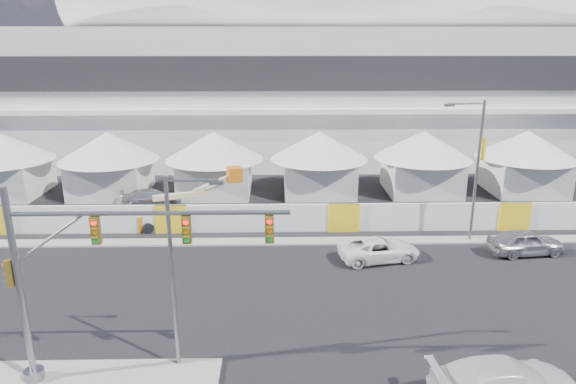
{
  "coord_description": "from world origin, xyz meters",
  "views": [
    {
      "loc": [
        1.36,
        -19.17,
        13.09
      ],
      "look_at": [
        2.01,
        10.0,
        4.25
      ],
      "focal_mm": 32.0,
      "sensor_mm": 36.0,
      "label": 1
    }
  ],
  "objects_px": {
    "lot_car_c": "(152,198)",
    "traffic_mast": "(76,278)",
    "sedan_silver": "(526,242)",
    "pickup_curb": "(379,249)",
    "pickup_near": "(505,382)",
    "streetlight_median": "(177,261)",
    "streetlight_curb": "(475,162)",
    "boom_lift": "(175,212)"
  },
  "relations": [
    {
      "from": "lot_car_c",
      "to": "traffic_mast",
      "type": "bearing_deg",
      "value": 170.16
    },
    {
      "from": "lot_car_c",
      "to": "sedan_silver",
      "type": "bearing_deg",
      "value": -128.17
    },
    {
      "from": "sedan_silver",
      "to": "pickup_curb",
      "type": "distance_m",
      "value": 9.37
    },
    {
      "from": "pickup_near",
      "to": "streetlight_median",
      "type": "height_order",
      "value": "streetlight_median"
    },
    {
      "from": "streetlight_curb",
      "to": "streetlight_median",
      "type": "bearing_deg",
      "value": -141.25
    },
    {
      "from": "boom_lift",
      "to": "pickup_near",
      "type": "bearing_deg",
      "value": -69.68
    },
    {
      "from": "pickup_near",
      "to": "streetlight_median",
      "type": "xyz_separation_m",
      "value": [
        -12.33,
        2.41,
        3.94
      ]
    },
    {
      "from": "traffic_mast",
      "to": "streetlight_curb",
      "type": "xyz_separation_m",
      "value": [
        20.17,
        14.19,
        0.91
      ]
    },
    {
      "from": "pickup_curb",
      "to": "streetlight_curb",
      "type": "distance_m",
      "value": 8.52
    },
    {
      "from": "pickup_curb",
      "to": "streetlight_median",
      "type": "xyz_separation_m",
      "value": [
        -10.11,
        -10.4,
        4.07
      ]
    },
    {
      "from": "lot_car_c",
      "to": "streetlight_curb",
      "type": "relative_size",
      "value": 0.5
    },
    {
      "from": "sedan_silver",
      "to": "pickup_curb",
      "type": "bearing_deg",
      "value": 88.03
    },
    {
      "from": "sedan_silver",
      "to": "lot_car_c",
      "type": "xyz_separation_m",
      "value": [
        -25.67,
        10.16,
        -0.11
      ]
    },
    {
      "from": "traffic_mast",
      "to": "pickup_curb",
      "type": "bearing_deg",
      "value": 39.48
    },
    {
      "from": "traffic_mast",
      "to": "streetlight_curb",
      "type": "relative_size",
      "value": 1.12
    },
    {
      "from": "traffic_mast",
      "to": "streetlight_curb",
      "type": "height_order",
      "value": "streetlight_curb"
    },
    {
      "from": "pickup_curb",
      "to": "lot_car_c",
      "type": "relative_size",
      "value": 1.05
    },
    {
      "from": "pickup_curb",
      "to": "boom_lift",
      "type": "xyz_separation_m",
      "value": [
        -13.53,
        6.13,
        0.36
      ]
    },
    {
      "from": "streetlight_curb",
      "to": "pickup_near",
      "type": "bearing_deg",
      "value": -105.1
    },
    {
      "from": "sedan_silver",
      "to": "traffic_mast",
      "type": "relative_size",
      "value": 0.44
    },
    {
      "from": "sedan_silver",
      "to": "traffic_mast",
      "type": "xyz_separation_m",
      "value": [
        -23.06,
        -11.97,
        3.72
      ]
    },
    {
      "from": "streetlight_curb",
      "to": "boom_lift",
      "type": "bearing_deg",
      "value": 170.8
    },
    {
      "from": "sedan_silver",
      "to": "streetlight_curb",
      "type": "distance_m",
      "value": 5.9
    },
    {
      "from": "sedan_silver",
      "to": "traffic_mast",
      "type": "bearing_deg",
      "value": 111.35
    },
    {
      "from": "pickup_near",
      "to": "streetlight_curb",
      "type": "xyz_separation_m",
      "value": [
        4.24,
        15.71,
        4.61
      ]
    },
    {
      "from": "streetlight_median",
      "to": "boom_lift",
      "type": "distance_m",
      "value": 17.29
    },
    {
      "from": "pickup_near",
      "to": "streetlight_curb",
      "type": "bearing_deg",
      "value": -21.39
    },
    {
      "from": "pickup_curb",
      "to": "pickup_near",
      "type": "bearing_deg",
      "value": 178.44
    },
    {
      "from": "traffic_mast",
      "to": "streetlight_curb",
      "type": "distance_m",
      "value": 24.68
    },
    {
      "from": "sedan_silver",
      "to": "lot_car_c",
      "type": "relative_size",
      "value": 0.99
    },
    {
      "from": "pickup_curb",
      "to": "traffic_mast",
      "type": "relative_size",
      "value": 0.47
    },
    {
      "from": "sedan_silver",
      "to": "streetlight_median",
      "type": "bearing_deg",
      "value": 113.56
    },
    {
      "from": "pickup_curb",
      "to": "traffic_mast",
      "type": "height_order",
      "value": "traffic_mast"
    },
    {
      "from": "sedan_silver",
      "to": "boom_lift",
      "type": "distance_m",
      "value": 23.52
    },
    {
      "from": "pickup_curb",
      "to": "streetlight_median",
      "type": "relative_size",
      "value": 0.62
    },
    {
      "from": "traffic_mast",
      "to": "streetlight_median",
      "type": "distance_m",
      "value": 3.71
    },
    {
      "from": "pickup_near",
      "to": "traffic_mast",
      "type": "relative_size",
      "value": 0.54
    },
    {
      "from": "pickup_near",
      "to": "boom_lift",
      "type": "distance_m",
      "value": 24.63
    },
    {
      "from": "lot_car_c",
      "to": "streetlight_median",
      "type": "relative_size",
      "value": 0.59
    },
    {
      "from": "traffic_mast",
      "to": "lot_car_c",
      "type": "bearing_deg",
      "value": 96.75
    },
    {
      "from": "boom_lift",
      "to": "streetlight_median",
      "type": "bearing_deg",
      "value": -97.76
    },
    {
      "from": "sedan_silver",
      "to": "streetlight_curb",
      "type": "relative_size",
      "value": 0.5
    }
  ]
}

